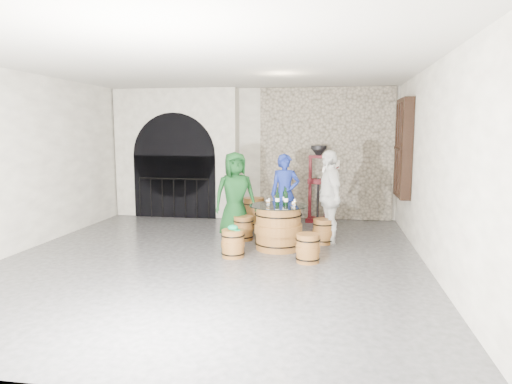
% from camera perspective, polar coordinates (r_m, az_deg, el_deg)
% --- Properties ---
extents(ground, '(8.00, 8.00, 0.00)m').
position_cam_1_polar(ground, '(7.84, -5.46, -8.30)').
color(ground, '#303032').
rests_on(ground, ground).
extents(wall_back, '(8.00, 0.00, 8.00)m').
position_cam_1_polar(wall_back, '(11.46, -0.36, 4.88)').
color(wall_back, white).
rests_on(wall_back, ground).
extents(wall_front, '(8.00, 0.00, 8.00)m').
position_cam_1_polar(wall_front, '(3.86, -21.31, -0.97)').
color(wall_front, white).
rests_on(wall_front, ground).
extents(wall_left, '(0.00, 8.00, 8.00)m').
position_cam_1_polar(wall_left, '(9.12, -27.39, 3.34)').
color(wall_left, white).
rests_on(wall_left, ground).
extents(wall_right, '(0.00, 8.00, 8.00)m').
position_cam_1_polar(wall_right, '(7.45, 21.38, 2.91)').
color(wall_right, white).
rests_on(wall_right, ground).
extents(ceiling, '(8.00, 8.00, 0.00)m').
position_cam_1_polar(ceiling, '(7.61, -5.77, 15.55)').
color(ceiling, beige).
rests_on(ceiling, wall_back).
extents(stone_facing_panel, '(3.20, 0.12, 3.18)m').
position_cam_1_polar(stone_facing_panel, '(11.23, 8.70, 4.73)').
color(stone_facing_panel, tan).
rests_on(stone_facing_panel, ground).
extents(arched_opening, '(3.10, 0.60, 3.19)m').
position_cam_1_polar(arched_opening, '(11.69, -9.83, 4.73)').
color(arched_opening, white).
rests_on(arched_opening, ground).
extents(shuttered_window, '(0.23, 1.10, 2.00)m').
position_cam_1_polar(shuttered_window, '(9.78, 17.90, 5.22)').
color(shuttered_window, black).
rests_on(shuttered_window, wall_right).
extents(barrel_table, '(1.06, 1.06, 0.82)m').
position_cam_1_polar(barrel_table, '(8.35, 2.81, -4.43)').
color(barrel_table, brown).
rests_on(barrel_table, ground).
extents(barrel_stool_left, '(0.41, 0.41, 0.48)m').
position_cam_1_polar(barrel_stool_left, '(9.08, -1.59, -4.53)').
color(barrel_stool_left, brown).
rests_on(barrel_stool_left, ground).
extents(barrel_stool_far, '(0.41, 0.41, 0.48)m').
position_cam_1_polar(barrel_stool_far, '(9.33, 3.44, -4.21)').
color(barrel_stool_far, brown).
rests_on(barrel_stool_far, ground).
extents(barrel_stool_right, '(0.41, 0.41, 0.48)m').
position_cam_1_polar(barrel_stool_right, '(8.88, 8.38, -4.89)').
color(barrel_stool_right, brown).
rests_on(barrel_stool_right, ground).
extents(barrel_stool_near_right, '(0.41, 0.41, 0.48)m').
position_cam_1_polar(barrel_stool_near_right, '(7.58, 6.50, -7.01)').
color(barrel_stool_near_right, brown).
rests_on(barrel_stool_near_right, ground).
extents(barrel_stool_near_left, '(0.41, 0.41, 0.48)m').
position_cam_1_polar(barrel_stool_near_left, '(7.85, -2.90, -6.46)').
color(barrel_stool_near_left, brown).
rests_on(barrel_stool_near_left, ground).
extents(green_cap, '(0.23, 0.18, 0.10)m').
position_cam_1_polar(green_cap, '(7.79, -2.89, -4.48)').
color(green_cap, '#0D8F57').
rests_on(green_cap, barrel_stool_near_left).
extents(person_green, '(1.01, 0.89, 1.74)m').
position_cam_1_polar(person_green, '(9.15, -2.62, -0.41)').
color(person_green, '#113D18').
rests_on(person_green, ground).
extents(person_blue, '(0.68, 0.51, 1.68)m').
position_cam_1_polar(person_blue, '(9.54, 3.65, -0.27)').
color(person_blue, navy).
rests_on(person_blue, ground).
extents(person_white, '(0.73, 1.13, 1.79)m').
position_cam_1_polar(person_white, '(8.82, 9.10, -0.61)').
color(person_white, white).
rests_on(person_white, ground).
extents(wine_bottle_left, '(0.08, 0.08, 0.32)m').
position_cam_1_polar(wine_bottle_left, '(8.25, 2.69, -0.76)').
color(wine_bottle_left, black).
rests_on(wine_bottle_left, barrel_table).
extents(wine_bottle_center, '(0.08, 0.08, 0.32)m').
position_cam_1_polar(wine_bottle_center, '(8.23, 3.77, -0.79)').
color(wine_bottle_center, black).
rests_on(wine_bottle_center, barrel_table).
extents(wine_bottle_right, '(0.08, 0.08, 0.32)m').
position_cam_1_polar(wine_bottle_right, '(8.41, 3.61, -0.60)').
color(wine_bottle_right, black).
rests_on(wine_bottle_right, barrel_table).
extents(tasting_glass_a, '(0.05, 0.05, 0.10)m').
position_cam_1_polar(tasting_glass_a, '(8.25, 1.62, -1.32)').
color(tasting_glass_a, '#B27222').
rests_on(tasting_glass_a, barrel_table).
extents(tasting_glass_b, '(0.05, 0.05, 0.10)m').
position_cam_1_polar(tasting_glass_b, '(8.25, 4.87, -1.34)').
color(tasting_glass_b, '#B27222').
rests_on(tasting_glass_b, barrel_table).
extents(tasting_glass_c, '(0.05, 0.05, 0.10)m').
position_cam_1_polar(tasting_glass_c, '(8.45, 1.65, -1.11)').
color(tasting_glass_c, '#B27222').
rests_on(tasting_glass_c, barrel_table).
extents(tasting_glass_d, '(0.05, 0.05, 0.10)m').
position_cam_1_polar(tasting_glass_d, '(8.38, 4.85, -1.21)').
color(tasting_glass_d, '#B27222').
rests_on(tasting_glass_d, barrel_table).
extents(tasting_glass_e, '(0.05, 0.05, 0.10)m').
position_cam_1_polar(tasting_glass_e, '(8.05, 4.66, -1.57)').
color(tasting_glass_e, '#B27222').
rests_on(tasting_glass_e, barrel_table).
extents(tasting_glass_f, '(0.05, 0.05, 0.10)m').
position_cam_1_polar(tasting_glass_f, '(8.28, 1.42, -1.29)').
color(tasting_glass_f, '#B27222').
rests_on(tasting_glass_f, barrel_table).
extents(side_barrel, '(0.50, 0.50, 0.66)m').
position_cam_1_polar(side_barrel, '(10.26, -0.29, -2.59)').
color(side_barrel, brown).
rests_on(side_barrel, ground).
extents(corking_press, '(0.76, 0.48, 1.81)m').
position_cam_1_polar(corking_press, '(10.83, 7.78, 1.76)').
color(corking_press, '#510D14').
rests_on(corking_press, ground).
extents(control_box, '(0.18, 0.10, 0.22)m').
position_cam_1_polar(control_box, '(11.16, 9.95, 3.41)').
color(control_box, silver).
rests_on(control_box, wall_back).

